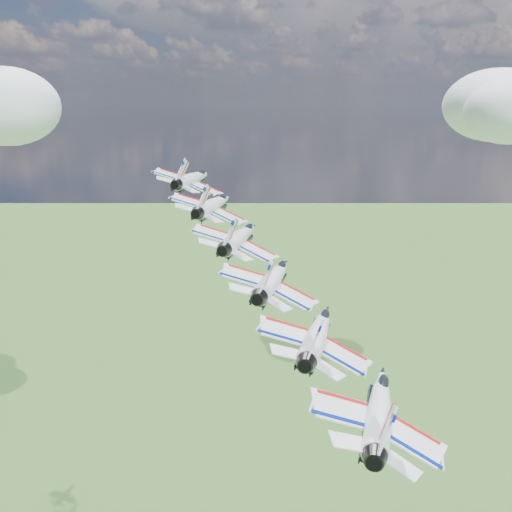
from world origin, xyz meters
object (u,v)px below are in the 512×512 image
at_px(jet_3, 274,278).
at_px(jet_5, 379,408).
at_px(jet_2, 240,237).
at_px(jet_1, 214,204).
at_px(jet_4, 318,332).
at_px(jet_0, 193,179).

bearing_deg(jet_3, jet_5, -53.34).
relative_size(jet_2, jet_3, 1.00).
distance_m(jet_2, jet_5, 35.75).
relative_size(jet_1, jet_5, 1.00).
xyz_separation_m(jet_4, jet_5, (8.38, -8.03, -2.70)).
bearing_deg(jet_5, jet_0, 126.66).
bearing_deg(jet_2, jet_0, 126.66).
relative_size(jet_0, jet_5, 1.00).
distance_m(jet_1, jet_2, 11.92).
height_order(jet_1, jet_2, jet_1).
xyz_separation_m(jet_1, jet_3, (16.76, -16.06, -5.40)).
bearing_deg(jet_3, jet_2, 126.66).
distance_m(jet_3, jet_4, 11.92).
distance_m(jet_3, jet_5, 23.83).
xyz_separation_m(jet_0, jet_3, (25.14, -24.09, -8.10)).
distance_m(jet_4, jet_5, 11.92).
distance_m(jet_0, jet_3, 35.75).
bearing_deg(jet_1, jet_3, -53.34).
xyz_separation_m(jet_2, jet_5, (25.14, -24.09, -8.10)).
relative_size(jet_0, jet_2, 1.00).
height_order(jet_1, jet_5, jet_1).
bearing_deg(jet_5, jet_3, 126.66).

